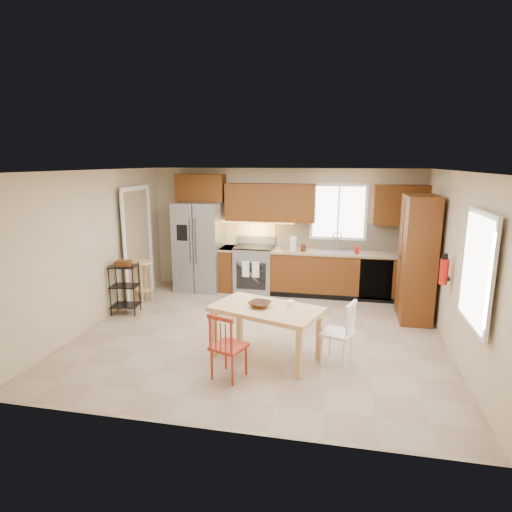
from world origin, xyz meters
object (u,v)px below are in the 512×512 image
object	(u,v)px
chair_red	(229,345)
table_bowl	(260,307)
range_stove	(254,270)
dining_table	(266,333)
refrigerator	(199,246)
utility_cart	(125,289)
bar_stool	(143,281)
pantry	(417,258)
soap_bottle	(357,249)
fire_extinguisher	(444,272)
chair_white	(337,332)
table_jar	(290,305)

from	to	relation	value
chair_red	table_bowl	bearing A→B (deg)	87.06
range_stove	dining_table	world-z (taller)	range_stove
refrigerator	utility_cart	world-z (taller)	refrigerator
refrigerator	table_bowl	size ratio (longest dim) A/B	6.24
refrigerator	range_stove	size ratio (longest dim) A/B	1.98
refrigerator	table_bowl	bearing A→B (deg)	-57.57
range_stove	utility_cart	world-z (taller)	range_stove
dining_table	bar_stool	world-z (taller)	bar_stool
chair_red	table_bowl	world-z (taller)	chair_red
bar_stool	table_bowl	bearing A→B (deg)	-42.40
range_stove	table_bowl	world-z (taller)	range_stove
dining_table	bar_stool	distance (m)	3.34
bar_stool	utility_cart	size ratio (longest dim) A/B	0.86
pantry	utility_cart	bearing A→B (deg)	-171.13
refrigerator	utility_cart	xyz separation A→B (m)	(-0.80, -1.69, -0.46)
refrigerator	soap_bottle	xyz separation A→B (m)	(3.18, -0.02, 0.09)
fire_extinguisher	table_bowl	bearing A→B (deg)	-159.62
dining_table	chair_white	world-z (taller)	chair_white
range_stove	bar_stool	bearing A→B (deg)	-151.87
dining_table	table_jar	bearing A→B (deg)	34.81
chair_white	utility_cart	distance (m)	3.86
soap_bottle	chair_white	xyz separation A→B (m)	(-0.30, -2.82, -0.57)
refrigerator	table_jar	xyz separation A→B (m)	(2.25, -2.81, -0.17)
fire_extinguisher	dining_table	distance (m)	2.68
range_stove	dining_table	distance (m)	3.06
fire_extinguisher	table_jar	xyz separation A→B (m)	(-2.08, -0.83, -0.36)
range_stove	fire_extinguisher	bearing A→B (deg)	-32.62
dining_table	chair_white	distance (m)	0.95
table_jar	refrigerator	bearing A→B (deg)	128.65
utility_cart	refrigerator	bearing A→B (deg)	56.70
range_stove	table_bowl	xyz separation A→B (m)	(0.69, -2.96, 0.25)
refrigerator	soap_bottle	world-z (taller)	refrigerator
refrigerator	fire_extinguisher	distance (m)	4.76
table_jar	soap_bottle	bearing A→B (deg)	71.47
chair_white	pantry	bearing A→B (deg)	-14.10
pantry	table_jar	distance (m)	2.68
refrigerator	chair_white	bearing A→B (deg)	-44.68
bar_stool	chair_white	bearing A→B (deg)	-33.33
chair_white	bar_stool	xyz separation A→B (m)	(-3.68, 1.87, -0.03)
fire_extinguisher	dining_table	size ratio (longest dim) A/B	0.25
refrigerator	dining_table	xyz separation A→B (m)	(1.93, -2.90, -0.56)
pantry	range_stove	bearing A→B (deg)	161.71
table_bowl	soap_bottle	bearing A→B (deg)	65.04
fire_extinguisher	bar_stool	distance (m)	5.27
dining_table	soap_bottle	bearing A→B (deg)	85.40
fire_extinguisher	chair_white	distance (m)	1.82
utility_cart	range_stove	bearing A→B (deg)	33.95
range_stove	chair_red	xyz separation A→B (m)	(0.43, -3.61, -0.04)
soap_bottle	pantry	size ratio (longest dim) A/B	0.09
table_bowl	utility_cart	xyz separation A→B (m)	(-2.64, 1.21, -0.26)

